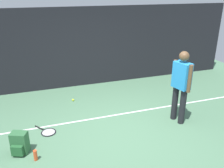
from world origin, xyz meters
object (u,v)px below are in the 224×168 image
(tennis_ball_near_player, at_px, (73,100))
(water_bottle, at_px, (35,155))
(tennis_racket, at_px, (48,132))
(tennis_player, at_px, (181,83))
(backpack, at_px, (20,144))

(tennis_ball_near_player, xyz_separation_m, water_bottle, (-1.09, -2.25, 0.07))
(tennis_racket, xyz_separation_m, tennis_ball_near_player, (0.81, 1.39, 0.02))
(tennis_player, height_order, backpack, tennis_player)
(tennis_racket, bearing_deg, backpack, -80.82)
(tennis_racket, height_order, backpack, backpack)
(tennis_player, distance_m, backpack, 3.61)
(tennis_racket, bearing_deg, water_bottle, -54.38)
(tennis_player, height_order, water_bottle, tennis_player)
(tennis_ball_near_player, distance_m, water_bottle, 2.50)
(backpack, relative_size, tennis_ball_near_player, 6.67)
(tennis_player, bearing_deg, tennis_racket, 67.51)
(tennis_racket, height_order, tennis_ball_near_player, tennis_ball_near_player)
(tennis_racket, bearing_deg, tennis_ball_near_player, 113.45)
(tennis_player, bearing_deg, backpack, 77.88)
(tennis_racket, xyz_separation_m, water_bottle, (-0.28, -0.87, 0.09))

